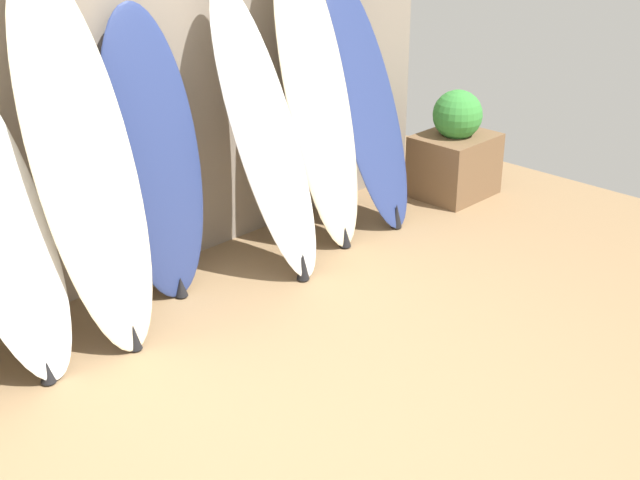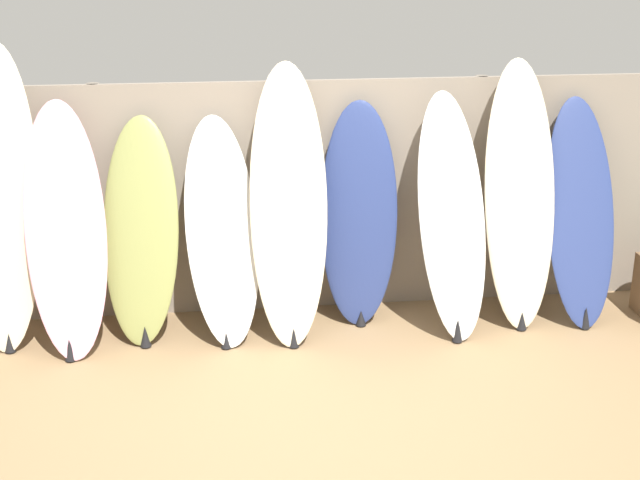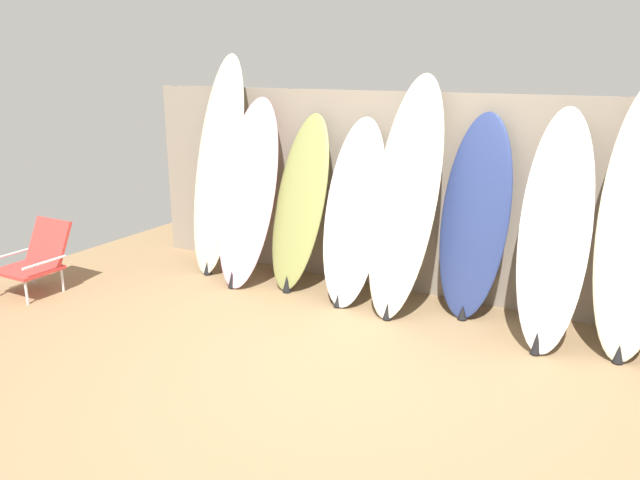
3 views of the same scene
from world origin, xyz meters
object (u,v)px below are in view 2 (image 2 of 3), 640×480
Objects in this scene: surfboard_white_3 at (222,232)px; surfboard_white_6 at (452,217)px; surfboard_navy_5 at (359,215)px; surfboard_navy_8 at (580,214)px; surfboard_olive_2 at (141,232)px; surfboard_cream_7 at (520,196)px; surfboard_pink_1 at (66,232)px; surfboard_cream_4 at (289,206)px; surfboard_cream_0 at (0,201)px.

surfboard_white_6 reaches higher than surfboard_white_3.
surfboard_navy_5 is 1.67m from surfboard_navy_8.
surfboard_white_6 is at bearing -18.41° from surfboard_navy_5.
surfboard_navy_5 reaches higher than surfboard_olive_2.
surfboard_olive_2 is 0.82× the size of surfboard_cream_7.
surfboard_navy_8 is (3.77, 0.06, -0.04)m from surfboard_pink_1.
surfboard_white_6 is (2.25, -0.13, 0.07)m from surfboard_olive_2.
surfboard_cream_7 reaches higher than surfboard_navy_8.
surfboard_cream_7 is (2.21, 0.01, 0.19)m from surfboard_white_3.
surfboard_white_3 is at bearing -4.59° from surfboard_olive_2.
surfboard_white_6 is at bearing -3.24° from surfboard_olive_2.
surfboard_cream_4 is 1.73m from surfboard_cream_7.
surfboard_white_3 is (0.58, -0.05, -0.01)m from surfboard_olive_2.
surfboard_white_6 is 1.02m from surfboard_navy_8.
surfboard_pink_1 is 1.04× the size of surfboard_navy_5.
surfboard_cream_0 reaches higher than surfboard_white_3.
surfboard_olive_2 is 0.96× the size of surfboard_navy_5.
surfboard_cream_4 reaches higher than surfboard_navy_8.
surfboard_white_3 is 0.91× the size of surfboard_white_6.
surfboard_navy_5 is 1.01× the size of surfboard_navy_8.
surfboard_cream_7 is at bearing -0.79° from surfboard_olive_2.
surfboard_olive_2 is 1.08m from surfboard_cream_4.
surfboard_navy_8 is at bearing -0.99° from surfboard_cream_0.
surfboard_white_3 is 0.81× the size of surfboard_cream_4.
surfboard_olive_2 is at bearing 179.21° from surfboard_cream_7.
surfboard_cream_4 is at bearing -2.75° from surfboard_cream_0.
surfboard_pink_1 is at bearing -176.94° from surfboard_white_3.
surfboard_cream_0 reaches higher than surfboard_olive_2.
surfboard_white_6 reaches higher than surfboard_pink_1.
surfboard_pink_1 is 3.77m from surfboard_navy_8.
surfboard_cream_4 is at bearing -179.38° from surfboard_navy_8.
surfboard_white_6 is 0.55m from surfboard_cream_7.
surfboard_cream_4 is 1.13× the size of surfboard_white_6.
surfboard_pink_1 is 1.09× the size of surfboard_white_3.
surfboard_white_6 reaches higher than surfboard_navy_8.
surfboard_pink_1 is 1.57m from surfboard_cream_4.
surfboard_navy_5 is at bearing 161.59° from surfboard_white_6.
surfboard_white_6 is 1.05× the size of surfboard_navy_8.
surfboard_cream_0 is at bearing 163.93° from surfboard_pink_1.
surfboard_cream_4 is at bearing 1.17° from surfboard_pink_1.
surfboard_white_3 is (1.08, 0.06, -0.07)m from surfboard_pink_1.
surfboard_pink_1 is 1.09m from surfboard_white_3.
surfboard_olive_2 is (0.95, -0.02, -0.26)m from surfboard_cream_0.
surfboard_pink_1 is 2.76m from surfboard_white_6.
surfboard_white_3 is at bearing 179.95° from surfboard_navy_8.
surfboard_navy_5 is at bearing 1.47° from surfboard_cream_0.
surfboard_cream_4 reaches higher than surfboard_olive_2.
surfboard_olive_2 is 0.96× the size of surfboard_navy_8.
surfboard_white_6 is (1.67, -0.08, 0.08)m from surfboard_white_3.
surfboard_olive_2 is at bearing -1.46° from surfboard_cream_0.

